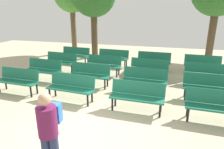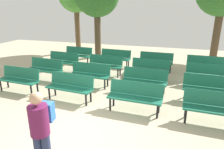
% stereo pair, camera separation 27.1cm
% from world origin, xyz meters
% --- Properties ---
extents(ground_plane, '(24.00, 24.00, 0.00)m').
position_xyz_m(ground_plane, '(0.00, 0.00, 0.00)').
color(ground_plane, '#BCAD8E').
extents(bench_r0_c0, '(1.62, 0.57, 0.87)m').
position_xyz_m(bench_r0_c0, '(-3.17, 1.76, 0.50)').
color(bench_r0_c0, '#19664C').
rests_on(bench_r0_c0, ground_plane).
extents(bench_r0_c1, '(1.63, 0.60, 0.87)m').
position_xyz_m(bench_r0_c1, '(-1.03, 1.64, 0.50)').
color(bench_r0_c1, '#19664C').
rests_on(bench_r0_c1, ground_plane).
extents(bench_r0_c2, '(1.62, 0.54, 0.87)m').
position_xyz_m(bench_r0_c2, '(1.18, 1.50, 0.50)').
color(bench_r0_c2, '#19664C').
rests_on(bench_r0_c2, ground_plane).
extents(bench_r0_c3, '(1.62, 0.54, 0.87)m').
position_xyz_m(bench_r0_c3, '(3.32, 1.41, 0.50)').
color(bench_r0_c3, '#19664C').
rests_on(bench_r0_c3, ground_plane).
extents(bench_r1_c0, '(1.63, 0.61, 0.87)m').
position_xyz_m(bench_r1_c0, '(-3.03, 3.18, 0.50)').
color(bench_r1_c0, '#19664C').
rests_on(bench_r1_c0, ground_plane).
extents(bench_r1_c1, '(1.61, 0.52, 0.87)m').
position_xyz_m(bench_r1_c1, '(-0.92, 3.07, 0.50)').
color(bench_r1_c1, '#19664C').
rests_on(bench_r1_c1, ground_plane).
extents(bench_r1_c2, '(1.62, 0.55, 0.87)m').
position_xyz_m(bench_r1_c2, '(1.23, 2.97, 0.50)').
color(bench_r1_c2, '#19664C').
rests_on(bench_r1_c2, ground_plane).
extents(bench_r1_c3, '(1.61, 0.53, 0.87)m').
position_xyz_m(bench_r1_c3, '(3.34, 2.82, 0.50)').
color(bench_r1_c3, '#19664C').
rests_on(bench_r1_c3, ground_plane).
extents(bench_r2_c0, '(1.63, 0.59, 0.87)m').
position_xyz_m(bench_r2_c0, '(-2.98, 4.58, 0.50)').
color(bench_r2_c0, '#19664C').
rests_on(bench_r2_c0, ground_plane).
extents(bench_r2_c1, '(1.63, 0.57, 0.87)m').
position_xyz_m(bench_r2_c1, '(-0.80, 4.53, 0.50)').
color(bench_r2_c1, '#19664C').
rests_on(bench_r2_c1, ground_plane).
extents(bench_r2_c2, '(1.62, 0.56, 0.87)m').
position_xyz_m(bench_r2_c2, '(1.26, 4.43, 0.50)').
color(bench_r2_c2, '#19664C').
rests_on(bench_r2_c2, ground_plane).
extents(bench_r2_c3, '(1.63, 0.59, 0.87)m').
position_xyz_m(bench_r2_c3, '(3.48, 4.27, 0.50)').
color(bench_r2_c3, '#19664C').
rests_on(bench_r2_c3, ground_plane).
extents(bench_r3_c0, '(1.63, 0.59, 0.87)m').
position_xyz_m(bench_r3_c0, '(-2.88, 6.02, 0.50)').
color(bench_r3_c0, '#19664C').
rests_on(bench_r3_c0, ground_plane).
extents(bench_r3_c1, '(1.62, 0.57, 0.87)m').
position_xyz_m(bench_r3_c1, '(-0.73, 5.94, 0.50)').
color(bench_r3_c1, '#19664C').
rests_on(bench_r3_c1, ground_plane).
extents(bench_r3_c2, '(1.61, 0.52, 0.87)m').
position_xyz_m(bench_r3_c2, '(1.36, 5.86, 0.50)').
color(bench_r3_c2, '#19664C').
rests_on(bench_r3_c2, ground_plane).
extents(bench_r3_c3, '(1.61, 0.53, 0.87)m').
position_xyz_m(bench_r3_c3, '(3.57, 5.74, 0.50)').
color(bench_r3_c3, '#19664C').
rests_on(bench_r3_c3, ground_plane).
extents(visitor_with_backpack, '(0.38, 0.55, 1.65)m').
position_xyz_m(visitor_with_backpack, '(0.02, -1.36, 0.94)').
color(visitor_with_backpack, navy).
rests_on(visitor_with_backpack, ground_plane).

